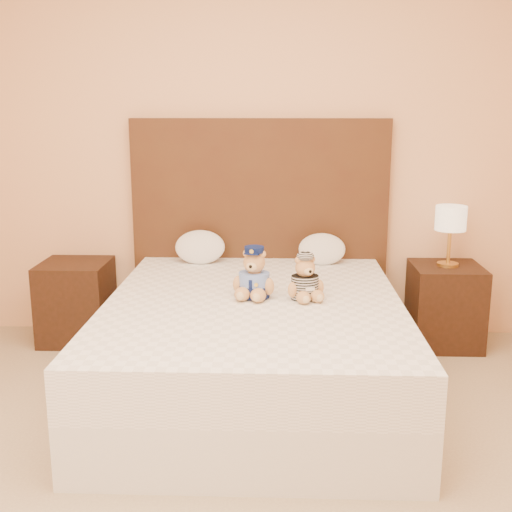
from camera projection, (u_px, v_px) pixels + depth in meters
The scene contains 10 objects.
room_walls at pixel (246, 45), 2.49m from camera, with size 4.04×4.52×2.72m.
bed at pixel (254, 347), 3.56m from camera, with size 1.60×2.00×0.55m.
headboard at pixel (260, 229), 4.44m from camera, with size 1.75×0.08×1.50m, color #462A15.
nightstand_left at pixel (76, 301), 4.39m from camera, with size 0.45×0.45×0.55m, color #321910.
nightstand_right at pixel (445, 306), 4.30m from camera, with size 0.45×0.45×0.55m, color #321910.
lamp at pixel (451, 221), 4.17m from camera, with size 0.20×0.20×0.40m.
teddy_police at pixel (254, 273), 3.50m from camera, with size 0.25×0.23×0.28m, color #B67B46, non-canonical shape.
teddy_prisoner at pixel (305, 277), 3.47m from camera, with size 0.22×0.21×0.25m, color #B67B46, non-canonical shape.
pillow_left at pixel (200, 245), 4.29m from camera, with size 0.33×0.22×0.24m, color white.
pillow_right at pixel (322, 248), 4.27m from camera, with size 0.31×0.20×0.22m, color white.
Camera 1 is at (0.14, -2.15, 1.58)m, focal length 45.00 mm.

